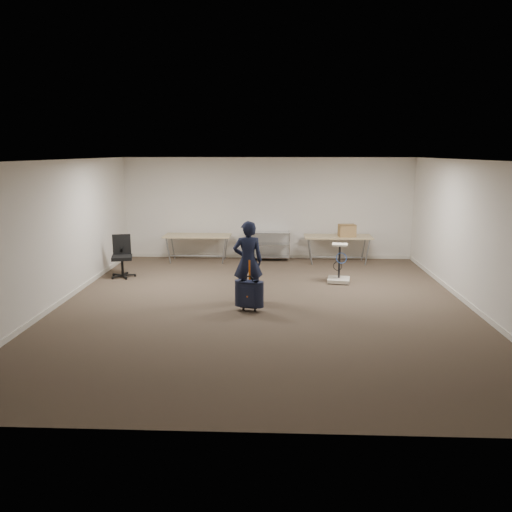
{
  "coord_description": "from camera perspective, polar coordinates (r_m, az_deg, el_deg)",
  "views": [
    {
      "loc": [
        0.25,
        -9.33,
        2.95
      ],
      "look_at": [
        -0.15,
        0.3,
        0.93
      ],
      "focal_mm": 35.0,
      "sensor_mm": 36.0,
      "label": 1
    }
  ],
  "objects": [
    {
      "name": "suitcase",
      "position": [
        9.38,
        -0.78,
        -4.35
      ],
      "size": [
        0.4,
        0.29,
        0.98
      ],
      "color": "#161B32",
      "rests_on": "ground"
    },
    {
      "name": "office_chair",
      "position": [
        12.37,
        -15.03,
        -0.92
      ],
      "size": [
        0.61,
        0.61,
        1.0
      ],
      "color": "black",
      "rests_on": "ground"
    },
    {
      "name": "wire_shelf",
      "position": [
        13.77,
        1.32,
        1.34
      ],
      "size": [
        1.22,
        0.47,
        0.8
      ],
      "color": "silver",
      "rests_on": "ground"
    },
    {
      "name": "cardboard_box",
      "position": [
        13.5,
        10.36,
        2.88
      ],
      "size": [
        0.46,
        0.37,
        0.32
      ],
      "primitive_type": "cube",
      "rotation": [
        0.0,
        0.0,
        0.1
      ],
      "color": "#9B6648",
      "rests_on": "folding_table_right"
    },
    {
      "name": "ground",
      "position": [
        9.79,
        0.84,
        -5.69
      ],
      "size": [
        9.0,
        9.0,
        0.0
      ],
      "primitive_type": "plane",
      "color": "#3F3226",
      "rests_on": "ground"
    },
    {
      "name": "equipment_cart",
      "position": [
        11.6,
        9.45,
        -1.84
      ],
      "size": [
        0.57,
        0.57,
        0.9
      ],
      "color": "beige",
      "rests_on": "ground"
    },
    {
      "name": "folding_table_right",
      "position": [
        13.58,
        9.35,
        2.05
      ],
      "size": [
        1.8,
        0.75,
        0.73
      ],
      "color": "tan",
      "rests_on": "ground"
    },
    {
      "name": "room_shell",
      "position": [
        11.1,
        1.03,
        -3.3
      ],
      "size": [
        8.0,
        9.0,
        9.0
      ],
      "color": "silver",
      "rests_on": "ground"
    },
    {
      "name": "person",
      "position": [
        9.92,
        -0.93,
        -0.6
      ],
      "size": [
        0.65,
        0.48,
        1.63
      ],
      "primitive_type": "imported",
      "rotation": [
        0.0,
        0.0,
        3.31
      ],
      "color": "black",
      "rests_on": "ground"
    },
    {
      "name": "folding_table_left",
      "position": [
        13.65,
        -6.7,
        2.18
      ],
      "size": [
        1.8,
        0.75,
        0.73
      ],
      "color": "tan",
      "rests_on": "ground"
    }
  ]
}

